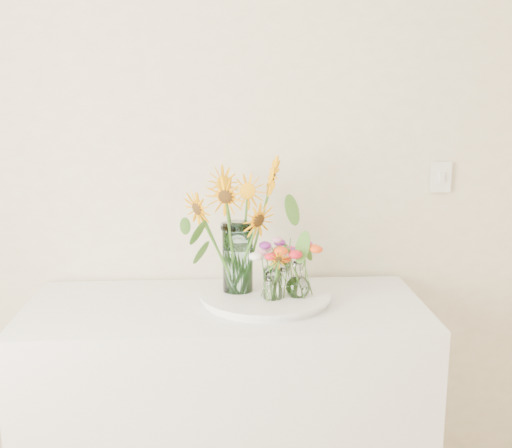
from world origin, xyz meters
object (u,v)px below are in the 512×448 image
Objects in this scene: small_vase_b at (297,280)px; small_vase_c at (281,274)px; tray at (265,298)px; counter at (227,421)px; mason_jar at (238,258)px; small_vase_a at (273,284)px.

small_vase_b reaches higher than small_vase_c.
counter is at bearing -169.85° from tray.
tray is 0.17m from mason_jar.
mason_jar reaches higher than small_vase_b.
small_vase_b is at bearing 11.76° from small_vase_a.
counter is 0.61m from mason_jar.
small_vase_c is (-0.05, 0.12, -0.01)m from small_vase_b.
mason_jar is 2.25× the size of small_vase_a.
small_vase_b reaches higher than small_vase_a.
small_vase_a is at bearing -106.65° from small_vase_c.
small_vase_b is at bearing -19.53° from tray.
small_vase_b is at bearing -2.98° from counter.
mason_jar is (0.05, 0.06, 0.60)m from counter.
tray is at bearing 160.47° from small_vase_b.
small_vase_c reaches higher than tray.
small_vase_a is at bearing -168.24° from small_vase_b.
small_vase_a is 0.09m from small_vase_b.
counter is 3.18× the size of tray.
small_vase_a reaches higher than tray.
tray is at bearing -20.70° from mason_jar.
small_vase_b is (0.21, -0.08, -0.06)m from mason_jar.
mason_jar is 0.17m from small_vase_a.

